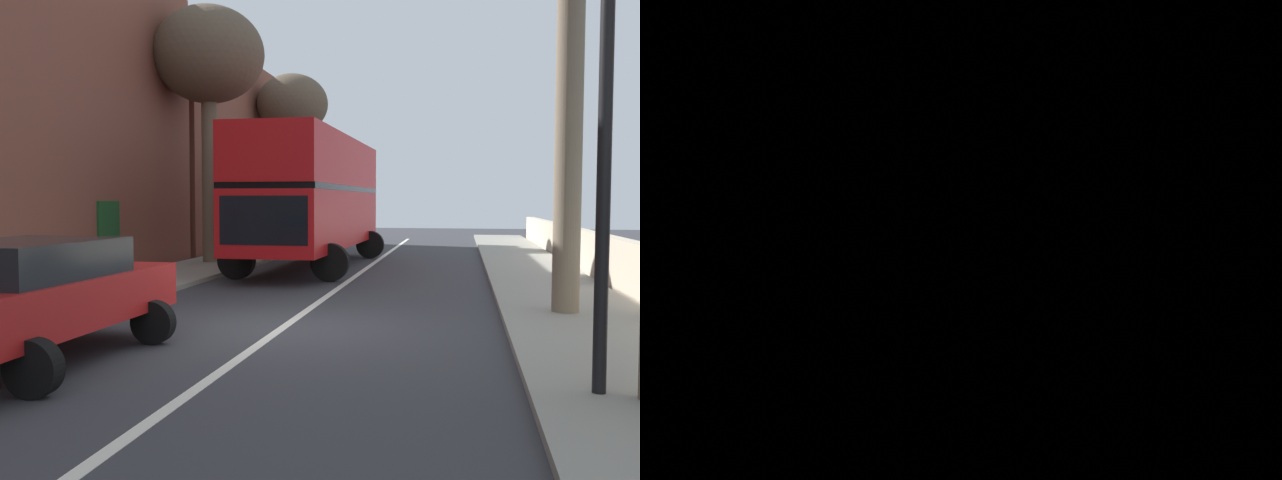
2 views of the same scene
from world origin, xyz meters
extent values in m
plane|color=#333338|center=(0.00, 0.00, 0.00)|extent=(84.00, 84.00, 0.00)
cube|color=silver|center=(0.00, 0.00, 0.00)|extent=(0.16, 54.00, 0.01)
cube|color=gray|center=(-4.90, 0.00, 0.06)|extent=(2.60, 60.00, 0.12)
cube|color=gray|center=(4.90, 0.00, 0.06)|extent=(2.60, 60.00, 0.12)
cube|color=brown|center=(-8.50, 6.00, 4.51)|extent=(4.00, 11.52, 9.03)
cube|color=#194C23|center=(-6.47, 6.00, 1.05)|extent=(0.08, 1.10, 2.10)
cube|color=brown|center=(-8.50, 18.00, 4.19)|extent=(4.00, 11.52, 8.38)
cube|color=maroon|center=(-6.47, 18.00, 1.05)|extent=(0.08, 1.10, 2.10)
cube|color=red|center=(-1.70, 10.18, 1.55)|extent=(2.61, 10.87, 1.70)
cube|color=black|center=(-1.70, 10.18, 2.48)|extent=(2.64, 10.76, 0.16)
cube|color=red|center=(-1.70, 10.18, 3.31)|extent=(2.61, 10.87, 1.50)
cube|color=black|center=(-1.76, 4.78, 1.64)|extent=(2.20, 0.08, 1.19)
cylinder|color=black|center=(-0.46, 6.48, 0.50)|extent=(1.00, 0.31, 1.00)
cylinder|color=black|center=(-3.02, 6.51, 0.50)|extent=(1.00, 0.31, 1.00)
cylinder|color=black|center=(-0.38, 13.86, 0.50)|extent=(1.00, 0.31, 1.00)
cylinder|color=black|center=(-2.94, 13.88, 0.50)|extent=(1.00, 0.31, 1.00)
cube|color=#AD1919|center=(-2.50, -3.07, 0.80)|extent=(1.91, 4.58, 0.65)
cube|color=black|center=(-2.50, -3.30, 1.37)|extent=(1.73, 2.53, 0.48)
cylinder|color=black|center=(-3.43, -1.65, 0.32)|extent=(0.64, 0.23, 0.64)
cylinder|color=black|center=(-1.54, -1.68, 0.32)|extent=(0.64, 0.23, 0.64)
cylinder|color=black|center=(-1.57, -4.50, 0.32)|extent=(0.64, 0.23, 0.64)
cylinder|color=brown|center=(-5.14, 10.15, 3.10)|extent=(0.51, 0.51, 5.96)
ellipsoid|color=brown|center=(-5.14, 10.15, 6.80)|extent=(3.60, 3.60, 3.09)
cylinder|color=brown|center=(-4.88, 20.19, 3.02)|extent=(0.55, 0.55, 5.80)
ellipsoid|color=brown|center=(-4.88, 20.19, 6.58)|extent=(3.32, 3.32, 2.79)
cylinder|color=#7A6B56|center=(4.72, 1.88, 3.57)|extent=(0.47, 0.47, 6.91)
cylinder|color=black|center=(4.30, -3.51, 3.12)|extent=(0.14, 0.14, 6.00)
camera|label=1|loc=(2.89, -10.93, 2.11)|focal=38.43mm
camera|label=2|loc=(-1.01, 8.72, 3.85)|focal=26.21mm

